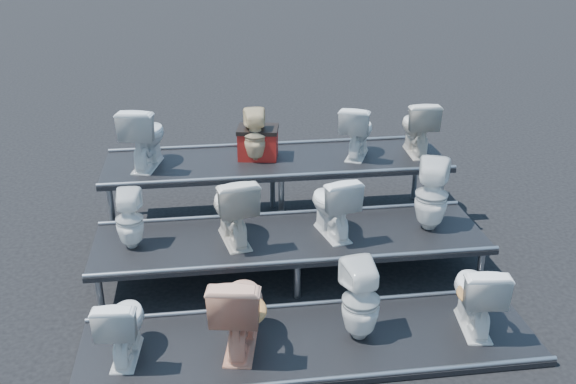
{
  "coord_description": "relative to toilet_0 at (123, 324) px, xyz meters",
  "views": [
    {
      "loc": [
        -0.86,
        -6.09,
        3.69
      ],
      "look_at": [
        -0.02,
        0.1,
        0.94
      ],
      "focal_mm": 40.0,
      "sensor_mm": 36.0,
      "label": 1
    }
  ],
  "objects": [
    {
      "name": "tier_front",
      "position": [
        1.66,
        0.0,
        -0.36
      ],
      "size": [
        4.2,
        1.2,
        0.06
      ],
      "primitive_type": "cube",
      "color": "black",
      "rests_on": "ground"
    },
    {
      "name": "toilet_2",
      "position": [
        2.12,
        0.0,
        0.06
      ],
      "size": [
        0.39,
        0.4,
        0.77
      ],
      "primitive_type": "imported",
      "rotation": [
        0.0,
        0.0,
        3.28
      ],
      "color": "white",
      "rests_on": "tier_front"
    },
    {
      "name": "toilet_3",
      "position": [
        3.22,
        0.0,
        0.04
      ],
      "size": [
        0.5,
        0.77,
        0.73
      ],
      "primitive_type": "imported",
      "rotation": [
        0.0,
        0.0,
        3.01
      ],
      "color": "white",
      "rests_on": "tier_front"
    },
    {
      "name": "toilet_0",
      "position": [
        0.0,
        0.0,
        0.0
      ],
      "size": [
        0.43,
        0.68,
        0.66
      ],
      "primitive_type": "imported",
      "rotation": [
        0.0,
        0.0,
        3.04
      ],
      "color": "white",
      "rests_on": "tier_front"
    },
    {
      "name": "red_crate",
      "position": [
        1.44,
        2.71,
        0.64
      ],
      "size": [
        0.54,
        0.46,
        0.34
      ],
      "primitive_type": "cube",
      "rotation": [
        0.0,
        0.0,
        -0.18
      ],
      "color": "maroon",
      "rests_on": "tier_back"
    },
    {
      "name": "ground",
      "position": [
        1.66,
        1.3,
        -0.39
      ],
      "size": [
        80.0,
        80.0,
        0.0
      ],
      "primitive_type": "plane",
      "color": "black",
      "rests_on": "ground"
    },
    {
      "name": "toilet_8",
      "position": [
        0.09,
        2.6,
        0.85
      ],
      "size": [
        0.59,
        0.83,
        0.76
      ],
      "primitive_type": "imported",
      "rotation": [
        0.0,
        0.0,
        2.91
      ],
      "color": "white",
      "rests_on": "tier_back"
    },
    {
      "name": "toilet_10",
      "position": [
        2.67,
        2.6,
        0.8
      ],
      "size": [
        0.61,
        0.75,
        0.67
      ],
      "primitive_type": "imported",
      "rotation": [
        0.0,
        0.0,
        2.72
      ],
      "color": "white",
      "rests_on": "tier_back"
    },
    {
      "name": "toilet_4",
      "position": [
        -0.02,
        1.3,
        0.38
      ],
      "size": [
        0.3,
        0.31,
        0.63
      ],
      "primitive_type": "imported",
      "rotation": [
        0.0,
        0.0,
        3.08
      ],
      "color": "white",
      "rests_on": "tier_mid"
    },
    {
      "name": "toilet_11",
      "position": [
        3.44,
        2.6,
        0.82
      ],
      "size": [
        0.42,
        0.71,
        0.7
      ],
      "primitive_type": "imported",
      "rotation": [
        0.0,
        0.0,
        3.1
      ],
      "color": "beige",
      "rests_on": "tier_back"
    },
    {
      "name": "toilet_5",
      "position": [
        1.04,
        1.3,
        0.45
      ],
      "size": [
        0.56,
        0.81,
        0.76
      ],
      "primitive_type": "imported",
      "rotation": [
        0.0,
        0.0,
        3.32
      ],
      "color": "beige",
      "rests_on": "tier_mid"
    },
    {
      "name": "toilet_9",
      "position": [
        1.4,
        2.6,
        0.79
      ],
      "size": [
        0.29,
        0.3,
        0.65
      ],
      "primitive_type": "imported",
      "rotation": [
        0.0,
        0.0,
        3.13
      ],
      "color": "beige",
      "rests_on": "tier_back"
    },
    {
      "name": "tier_back",
      "position": [
        1.66,
        2.6,
        0.04
      ],
      "size": [
        4.2,
        1.2,
        0.86
      ],
      "primitive_type": "cube",
      "color": "black",
      "rests_on": "ground"
    },
    {
      "name": "toilet_7",
      "position": [
        3.2,
        1.3,
        0.47
      ],
      "size": [
        0.47,
        0.48,
        0.79
      ],
      "primitive_type": "imported",
      "rotation": [
        0.0,
        0.0,
        2.73
      ],
      "color": "white",
      "rests_on": "tier_mid"
    },
    {
      "name": "toilet_1",
      "position": [
        1.01,
        0.0,
        0.07
      ],
      "size": [
        0.59,
        0.86,
        0.81
      ],
      "primitive_type": "imported",
      "rotation": [
        0.0,
        0.0,
        2.95
      ],
      "color": "#E8A180",
      "rests_on": "tier_front"
    },
    {
      "name": "tier_mid",
      "position": [
        1.66,
        1.3,
        -0.16
      ],
      "size": [
        4.2,
        1.2,
        0.46
      ],
      "primitive_type": "cube",
      "color": "black",
      "rests_on": "ground"
    },
    {
      "name": "toilet_6",
      "position": [
        2.11,
        1.3,
        0.43
      ],
      "size": [
        0.54,
        0.77,
        0.71
      ],
      "primitive_type": "imported",
      "rotation": [
        0.0,
        0.0,
        3.37
      ],
      "color": "white",
      "rests_on": "tier_mid"
    }
  ]
}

